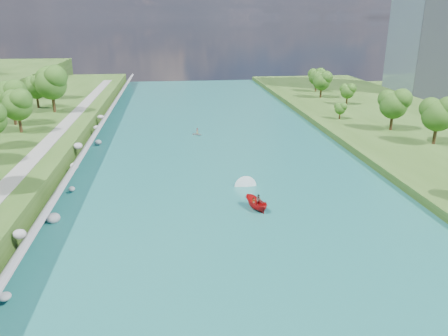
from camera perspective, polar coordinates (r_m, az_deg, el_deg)
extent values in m
plane|color=#2D5119|center=(60.03, 2.03, -6.90)|extent=(260.00, 260.00, 0.00)
cube|color=#1A6263|center=(78.31, -0.22, -0.51)|extent=(55.00, 240.00, 0.10)
cube|color=slate|center=(79.18, -19.14, -0.04)|extent=(3.54, 236.00, 4.05)
ellipsoid|color=gray|center=(48.39, -26.72, -14.77)|extent=(1.20, 1.24, 0.76)
ellipsoid|color=gray|center=(55.96, -25.15, -7.83)|extent=(1.54, 1.28, 1.17)
ellipsoid|color=gray|center=(63.69, -21.39, -6.13)|extent=(1.80, 2.11, 1.34)
ellipsoid|color=gray|center=(72.49, -19.27, -2.59)|extent=(1.00, 1.06, 0.77)
ellipsoid|color=gray|center=(80.89, -18.99, 0.24)|extent=(1.49, 1.83, 1.11)
ellipsoid|color=gray|center=(88.53, -18.56, 2.75)|extent=(1.74, 2.08, 1.22)
ellipsoid|color=gray|center=(98.13, -16.10, 3.26)|extent=(1.40, 1.20, 1.10)
ellipsoid|color=gray|center=(105.51, -16.27, 5.10)|extent=(1.62, 1.51, 0.91)
ellipsoid|color=gray|center=(114.36, -15.80, 6.44)|extent=(1.65, 1.57, 0.93)
cube|color=gray|center=(80.37, -23.90, 0.96)|extent=(3.00, 200.00, 0.10)
cube|color=gray|center=(174.08, 26.08, 18.47)|extent=(22.00, 22.00, 60.00)
ellipsoid|color=#1F4E15|center=(100.07, -25.36, 7.21)|extent=(6.42, 6.42, 10.70)
ellipsoid|color=#1F4E15|center=(107.88, -25.98, 8.14)|extent=(7.05, 7.05, 11.75)
ellipsoid|color=#1F4E15|center=(118.85, -21.62, 10.00)|extent=(8.12, 8.12, 13.53)
ellipsoid|color=#1F4E15|center=(126.79, -23.35, 9.50)|extent=(6.09, 6.09, 10.16)
ellipsoid|color=#1F4E15|center=(139.72, -21.51, 10.77)|extent=(6.93, 6.93, 11.54)
ellipsoid|color=#1F4E15|center=(99.12, 26.15, 6.05)|extent=(6.92, 6.92, 11.53)
ellipsoid|color=#1F4E15|center=(108.00, 21.26, 7.55)|extent=(6.74, 6.74, 11.23)
ellipsoid|color=#1F4E15|center=(116.67, 14.94, 7.41)|extent=(3.01, 3.01, 5.01)
ellipsoid|color=#1F4E15|center=(137.27, 15.83, 9.52)|extent=(4.47, 4.47, 7.45)
ellipsoid|color=#1F4E15|center=(147.18, 12.62, 10.88)|extent=(6.01, 6.01, 10.02)
ellipsoid|color=#1F4E15|center=(159.52, 11.98, 11.46)|extent=(5.78, 5.78, 9.64)
imported|color=#B10E0F|center=(63.10, 4.19, -4.60)|extent=(3.41, 5.00, 1.81)
imported|color=#66605B|center=(62.57, 3.90, -4.56)|extent=(0.64, 0.48, 1.60)
imported|color=#66605B|center=(63.54, 4.55, -4.17)|extent=(0.96, 0.86, 1.65)
cube|color=white|center=(66.15, 3.68, -4.26)|extent=(0.90, 5.00, 0.06)
imported|color=#9B9DA3|center=(103.20, -3.51, 4.47)|extent=(3.05, 2.97, 0.52)
imported|color=#66605B|center=(103.04, -3.52, 4.84)|extent=(0.76, 0.61, 1.36)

